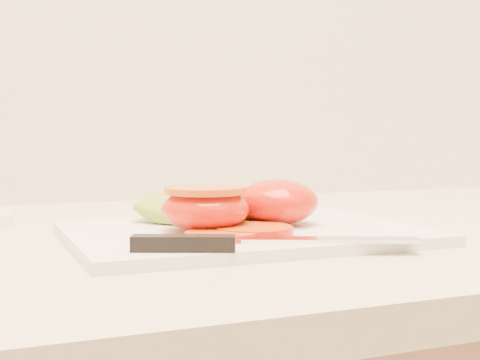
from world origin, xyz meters
name	(u,v)px	position (x,y,z in m)	size (l,w,h in m)	color
cutting_board	(244,233)	(-0.57, 1.61, 0.94)	(0.32, 0.23, 0.01)	white
tomato_half_dome	(277,202)	(-0.53, 1.62, 0.96)	(0.08, 0.08, 0.04)	red
tomato_half_cut	(205,207)	(-0.61, 1.60, 0.96)	(0.08, 0.08, 0.04)	red
tomato_slice_0	(254,230)	(-0.58, 1.57, 0.94)	(0.07, 0.07, 0.01)	#CC6421
tomato_slice_1	(221,235)	(-0.61, 1.56, 0.94)	(0.06, 0.06, 0.01)	#CC6421
lettuce_leaf_0	(207,207)	(-0.58, 1.67, 0.95)	(0.15, 0.10, 0.03)	olive
lettuce_leaf_1	(242,208)	(-0.54, 1.68, 0.95)	(0.10, 0.07, 0.02)	olive
knife	(240,242)	(-0.61, 1.51, 0.94)	(0.24, 0.08, 0.01)	silver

